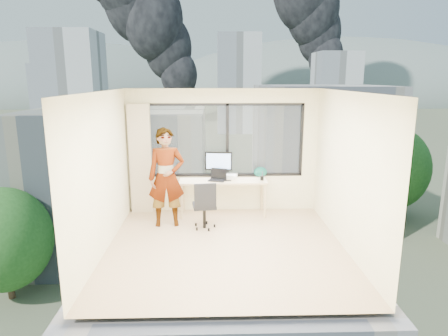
{
  "coord_description": "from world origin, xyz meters",
  "views": [
    {
      "loc": [
        -0.21,
        -6.22,
        2.81
      ],
      "look_at": [
        0.0,
        1.0,
        1.15
      ],
      "focal_mm": 31.54,
      "sensor_mm": 36.0,
      "label": 1
    }
  ],
  "objects_px": {
    "chair": "(204,204)",
    "person": "(166,177)",
    "game_console": "(228,176)",
    "desk": "(223,197)",
    "laptop": "(217,175)",
    "handbag": "(260,172)",
    "monitor": "(219,165)"
  },
  "relations": [
    {
      "from": "chair",
      "to": "person",
      "type": "xyz_separation_m",
      "value": [
        -0.72,
        0.2,
        0.48
      ]
    },
    {
      "from": "game_console",
      "to": "laptop",
      "type": "xyz_separation_m",
      "value": [
        -0.24,
        -0.24,
        0.07
      ]
    },
    {
      "from": "desk",
      "to": "game_console",
      "type": "height_order",
      "value": "game_console"
    },
    {
      "from": "person",
      "to": "monitor",
      "type": "xyz_separation_m",
      "value": [
        1.01,
        0.72,
        0.08
      ]
    },
    {
      "from": "chair",
      "to": "laptop",
      "type": "relative_size",
      "value": 2.68
    },
    {
      "from": "game_console",
      "to": "handbag",
      "type": "xyz_separation_m",
      "value": [
        0.69,
        0.05,
        0.07
      ]
    },
    {
      "from": "desk",
      "to": "laptop",
      "type": "height_order",
      "value": "laptop"
    },
    {
      "from": "monitor",
      "to": "laptop",
      "type": "xyz_separation_m",
      "value": [
        -0.04,
        -0.21,
        -0.18
      ]
    },
    {
      "from": "laptop",
      "to": "desk",
      "type": "bearing_deg",
      "value": 46.63
    },
    {
      "from": "chair",
      "to": "game_console",
      "type": "distance_m",
      "value": 1.11
    },
    {
      "from": "desk",
      "to": "laptop",
      "type": "xyz_separation_m",
      "value": [
        -0.12,
        -0.07,
        0.48
      ]
    },
    {
      "from": "desk",
      "to": "chair",
      "type": "distance_m",
      "value": 0.86
    },
    {
      "from": "game_console",
      "to": "laptop",
      "type": "relative_size",
      "value": 0.96
    },
    {
      "from": "monitor",
      "to": "game_console",
      "type": "bearing_deg",
      "value": 15.42
    },
    {
      "from": "person",
      "to": "game_console",
      "type": "height_order",
      "value": "person"
    },
    {
      "from": "person",
      "to": "handbag",
      "type": "distance_m",
      "value": 2.06
    },
    {
      "from": "laptop",
      "to": "handbag",
      "type": "height_order",
      "value": "laptop"
    },
    {
      "from": "desk",
      "to": "handbag",
      "type": "distance_m",
      "value": 0.96
    },
    {
      "from": "game_console",
      "to": "chair",
      "type": "bearing_deg",
      "value": -97.42
    },
    {
      "from": "monitor",
      "to": "handbag",
      "type": "height_order",
      "value": "monitor"
    },
    {
      "from": "person",
      "to": "game_console",
      "type": "bearing_deg",
      "value": 24.81
    },
    {
      "from": "person",
      "to": "handbag",
      "type": "relative_size",
      "value": 6.81
    },
    {
      "from": "desk",
      "to": "handbag",
      "type": "relative_size",
      "value": 6.44
    },
    {
      "from": "handbag",
      "to": "desk",
      "type": "bearing_deg",
      "value": -165.89
    },
    {
      "from": "desk",
      "to": "game_console",
      "type": "distance_m",
      "value": 0.46
    },
    {
      "from": "desk",
      "to": "laptop",
      "type": "bearing_deg",
      "value": -151.58
    },
    {
      "from": "desk",
      "to": "handbag",
      "type": "xyz_separation_m",
      "value": [
        0.8,
        0.22,
        0.48
      ]
    },
    {
      "from": "monitor",
      "to": "handbag",
      "type": "relative_size",
      "value": 2.04
    },
    {
      "from": "person",
      "to": "laptop",
      "type": "bearing_deg",
      "value": 20.59
    },
    {
      "from": "game_console",
      "to": "laptop",
      "type": "height_order",
      "value": "laptop"
    },
    {
      "from": "chair",
      "to": "person",
      "type": "distance_m",
      "value": 0.89
    },
    {
      "from": "desk",
      "to": "person",
      "type": "relative_size",
      "value": 0.95
    }
  ]
}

